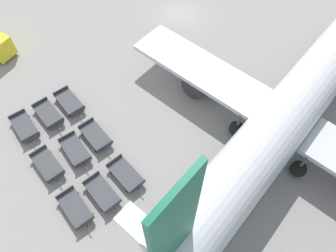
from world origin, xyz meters
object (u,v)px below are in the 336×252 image
(airplane, at_px, (292,109))
(baggage_dolly_row_mid_a_col_a, at_px, (48,114))
(baggage_dolly_row_mid_b_col_c, at_px, (126,174))
(baggage_dolly_row_near_col_c, at_px, (75,208))
(baggage_dolly_row_mid_a_col_b, at_px, (75,150))
(baggage_dolly_row_mid_b_col_a, at_px, (69,102))
(baggage_dolly_row_mid_a_col_c, at_px, (102,193))
(baggage_dolly_row_mid_b_col_b, at_px, (96,136))
(baggage_dolly_row_near_col_b, at_px, (48,165))
(baggage_dolly_row_near_col_a, at_px, (24,127))

(airplane, bearing_deg, baggage_dolly_row_mid_a_col_a, -141.18)
(baggage_dolly_row_mid_a_col_a, distance_m, baggage_dolly_row_mid_b_col_c, 9.55)
(baggage_dolly_row_near_col_c, xyz_separation_m, baggage_dolly_row_mid_a_col_b, (-4.02, 3.14, 0.00))
(airplane, distance_m, baggage_dolly_row_mid_a_col_a, 21.14)
(baggage_dolly_row_mid_b_col_a, xyz_separation_m, baggage_dolly_row_mid_b_col_c, (9.22, -1.41, 0.00))
(baggage_dolly_row_mid_a_col_c, relative_size, baggage_dolly_row_mid_b_col_c, 1.00)
(baggage_dolly_row_mid_b_col_a, xyz_separation_m, baggage_dolly_row_mid_b_col_b, (4.63, -0.71, 0.00))
(baggage_dolly_row_near_col_b, relative_size, baggage_dolly_row_mid_a_col_b, 1.00)
(baggage_dolly_row_near_col_a, distance_m, baggage_dolly_row_mid_a_col_b, 5.39)
(baggage_dolly_row_near_col_c, bearing_deg, baggage_dolly_row_mid_b_col_b, 126.34)
(baggage_dolly_row_mid_b_col_a, bearing_deg, baggage_dolly_row_near_col_b, -53.32)
(baggage_dolly_row_near_col_a, height_order, baggage_dolly_row_mid_a_col_c, same)
(airplane, distance_m, baggage_dolly_row_mid_a_col_b, 18.23)
(airplane, bearing_deg, baggage_dolly_row_near_col_a, -137.34)
(baggage_dolly_row_mid_a_col_a, bearing_deg, baggage_dolly_row_near_col_a, -99.81)
(baggage_dolly_row_mid_b_col_a, bearing_deg, baggage_dolly_row_near_col_a, -98.89)
(airplane, relative_size, baggage_dolly_row_mid_a_col_b, 9.49)
(baggage_dolly_row_mid_a_col_c, height_order, baggage_dolly_row_mid_b_col_a, same)
(baggage_dolly_row_mid_b_col_c, bearing_deg, baggage_dolly_row_near_col_b, -144.38)
(baggage_dolly_row_near_col_c, distance_m, baggage_dolly_row_mid_b_col_c, 4.60)
(baggage_dolly_row_near_col_c, bearing_deg, baggage_dolly_row_mid_a_col_b, 142.04)
(baggage_dolly_row_mid_a_col_b, distance_m, baggage_dolly_row_mid_b_col_c, 4.96)
(baggage_dolly_row_mid_b_col_b, distance_m, baggage_dolly_row_mid_b_col_c, 4.65)
(airplane, distance_m, baggage_dolly_row_near_col_a, 22.91)
(baggage_dolly_row_near_col_a, relative_size, baggage_dolly_row_near_col_c, 1.00)
(baggage_dolly_row_mid_a_col_c, bearing_deg, baggage_dolly_row_near_col_a, -175.96)
(baggage_dolly_row_mid_b_col_a, bearing_deg, baggage_dolly_row_mid_a_col_c, -22.46)
(baggage_dolly_row_mid_a_col_b, relative_size, baggage_dolly_row_mid_b_col_b, 1.00)
(baggage_dolly_row_near_col_b, xyz_separation_m, baggage_dolly_row_mid_b_col_a, (-3.89, 5.22, 0.00))
(baggage_dolly_row_mid_a_col_b, bearing_deg, baggage_dolly_row_mid_a_col_c, -11.41)
(baggage_dolly_row_near_col_c, height_order, baggage_dolly_row_mid_b_col_b, same)
(baggage_dolly_row_mid_b_col_a, distance_m, baggage_dolly_row_mid_b_col_c, 9.33)
(baggage_dolly_row_mid_b_col_c, bearing_deg, airplane, 61.25)
(baggage_dolly_row_near_col_b, distance_m, baggage_dolly_row_mid_a_col_a, 5.20)
(baggage_dolly_row_mid_b_col_a, distance_m, baggage_dolly_row_mid_b_col_b, 4.68)
(baggage_dolly_row_mid_b_col_a, relative_size, baggage_dolly_row_mid_b_col_c, 1.00)
(baggage_dolly_row_mid_a_col_b, distance_m, baggage_dolly_row_mid_a_col_c, 4.66)
(baggage_dolly_row_near_col_a, bearing_deg, baggage_dolly_row_mid_a_col_a, 80.19)
(baggage_dolly_row_near_col_b, bearing_deg, baggage_dolly_row_mid_b_col_a, 126.68)
(baggage_dolly_row_mid_a_col_a, xyz_separation_m, baggage_dolly_row_mid_b_col_a, (0.30, 2.15, 0.00))
(baggage_dolly_row_near_col_c, bearing_deg, baggage_dolly_row_near_col_a, 170.52)
(baggage_dolly_row_mid_a_col_b, bearing_deg, baggage_dolly_row_mid_b_col_c, 16.42)
(baggage_dolly_row_mid_b_col_a, bearing_deg, baggage_dolly_row_mid_b_col_b, -8.69)
(airplane, distance_m, baggage_dolly_row_mid_b_col_a, 19.64)
(airplane, height_order, baggage_dolly_row_near_col_c, airplane)
(baggage_dolly_row_mid_a_col_c, bearing_deg, baggage_dolly_row_near_col_c, -103.75)
(baggage_dolly_row_mid_a_col_a, xyz_separation_m, baggage_dolly_row_mid_a_col_c, (9.32, -1.58, 0.00))
(baggage_dolly_row_near_col_a, distance_m, baggage_dolly_row_mid_b_col_b, 6.48)
(baggage_dolly_row_near_col_a, distance_m, baggage_dolly_row_near_col_c, 9.30)
(baggage_dolly_row_mid_b_col_b, bearing_deg, baggage_dolly_row_mid_a_col_b, -94.57)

